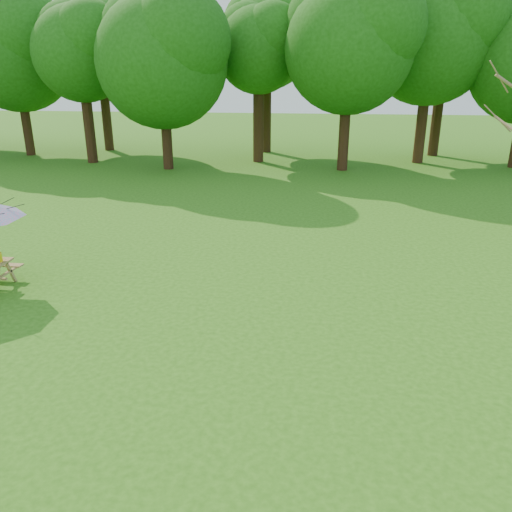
# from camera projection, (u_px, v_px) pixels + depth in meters

# --- Properties ---
(ground) EXTENTS (120.00, 120.00, 0.00)m
(ground) POSITION_uv_depth(u_px,v_px,m) (74.00, 410.00, 7.67)
(ground) COLOR #2C6513
(ground) RESTS_ON ground
(treeline) EXTENTS (60.00, 12.00, 16.00)m
(treeline) POSITION_uv_depth(u_px,v_px,m) (257.00, 7.00, 25.37)
(treeline) COLOR #1B570F
(treeline) RESTS_ON ground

